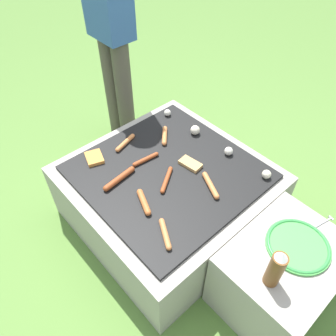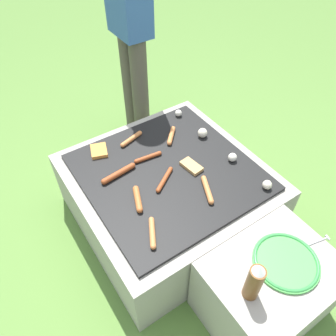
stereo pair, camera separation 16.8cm
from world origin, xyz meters
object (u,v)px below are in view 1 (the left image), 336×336
plate_colorful (298,246)px  fork_utensil (317,226)px  condiment_bottle (276,269)px  person_standing (109,13)px  sausage_front_center (165,136)px

plate_colorful → fork_utensil: bearing=89.4°
fork_utensil → condiment_bottle: bearing=-88.4°
person_standing → plate_colorful: size_ratio=5.83×
plate_colorful → condiment_bottle: condiment_bottle is taller
condiment_bottle → fork_utensil: condiment_bottle is taller
person_standing → condiment_bottle: size_ratio=7.63×
person_standing → condiment_bottle: 1.59m
condiment_bottle → fork_utensil: bearing=91.6°
person_standing → fork_utensil: (1.48, 0.01, -0.50)m
person_standing → plate_colorful: 1.57m
sausage_front_center → fork_utensil: 0.91m
sausage_front_center → plate_colorful: (0.91, -0.05, -0.01)m
plate_colorful → fork_utensil: plate_colorful is taller
plate_colorful → fork_utensil: 0.15m
person_standing → fork_utensil: 1.57m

